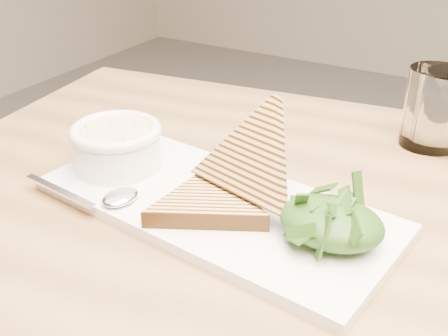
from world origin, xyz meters
The scene contains 14 objects.
table_top centered at (-0.10, 0.14, 0.74)m, with size 1.16×0.77×0.04m, color olive.
table_leg_bl centered at (-0.63, 0.47, 0.36)m, with size 0.06×0.06×0.72m, color olive.
platter centered at (-0.23, 0.08, 0.77)m, with size 0.44×0.20×0.01m, color white.
soup_bowl centered at (-0.39, 0.09, 0.80)m, with size 0.11×0.11×0.05m, color white.
soup centered at (-0.39, 0.09, 0.83)m, with size 0.10×0.10×0.01m, color beige.
bowl_rim centered at (-0.39, 0.09, 0.83)m, with size 0.12×0.12×0.01m, color white.
sandwich_flat centered at (-0.23, 0.06, 0.79)m, with size 0.16×0.16×0.02m, color tan, non-canonical shape.
sandwich_lean centered at (-0.20, 0.10, 0.83)m, with size 0.16×0.16×0.09m, color tan, non-canonical shape.
salad_base centered at (-0.08, 0.08, 0.80)m, with size 0.11×0.09×0.04m, color black.
arugula_pile centered at (-0.08, 0.08, 0.81)m, with size 0.11×0.10×0.05m, color #326218, non-canonical shape.
spoon_bowl centered at (-0.33, 0.02, 0.78)m, with size 0.04×0.05×0.01m, color silver.
spoon_handle centered at (-0.41, 0.00, 0.78)m, with size 0.12×0.01×0.00m, color silver.
glass_near centered at (-0.05, 0.40, 0.82)m, with size 0.08×0.08×0.12m, color white.
glass_far centered at (-0.03, 0.40, 0.82)m, with size 0.08×0.08×0.12m, color white.
Camera 1 is at (0.07, -0.41, 1.13)m, focal length 45.00 mm.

